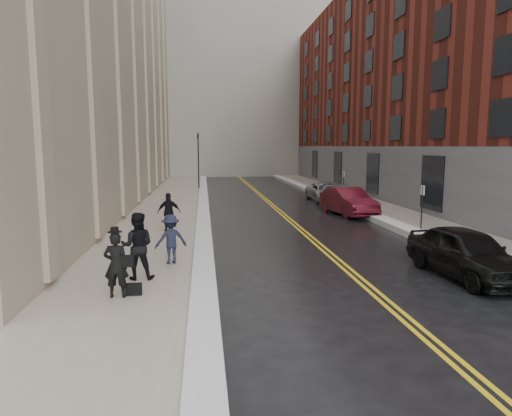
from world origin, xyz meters
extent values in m
plane|color=black|center=(0.00, 0.00, 0.00)|extent=(160.00, 160.00, 0.00)
cube|color=gray|center=(-4.50, 16.00, 0.07)|extent=(4.00, 64.00, 0.15)
cube|color=gray|center=(9.00, 16.00, 0.07)|extent=(3.00, 64.00, 0.15)
cube|color=gold|center=(2.38, 16.00, 0.00)|extent=(0.12, 64.00, 0.01)
cube|color=gold|center=(2.62, 16.00, 0.00)|extent=(0.12, 64.00, 0.01)
cube|color=silver|center=(-2.20, 16.00, 0.13)|extent=(0.70, 60.80, 0.26)
cube|color=silver|center=(7.15, 16.00, 0.15)|extent=(0.85, 60.80, 0.30)
cube|color=maroon|center=(17.50, 23.00, 9.00)|extent=(14.00, 50.00, 18.00)
cube|color=slate|center=(14.00, 66.00, 22.00)|extent=(22.00, 18.00, 44.00)
cylinder|color=black|center=(-2.60, 30.00, 2.60)|extent=(0.12, 0.12, 5.20)
imported|color=black|center=(-2.60, 30.00, 4.60)|extent=(0.18, 0.15, 0.90)
cylinder|color=black|center=(7.90, 8.00, 1.10)|extent=(0.06, 0.06, 2.20)
cube|color=white|center=(7.90, 8.00, 2.00)|extent=(0.02, 0.35, 0.45)
cylinder|color=black|center=(7.90, 20.00, 1.10)|extent=(0.06, 0.06, 2.20)
cube|color=white|center=(7.90, 20.00, 2.00)|extent=(0.02, 0.35, 0.45)
imported|color=black|center=(5.82, 0.88, 0.78)|extent=(2.19, 4.70, 1.56)
imported|color=#4C0D17|center=(6.26, 13.80, 0.80)|extent=(2.34, 5.05, 1.60)
imported|color=#A4A6AC|center=(6.80, 16.36, 0.71)|extent=(2.38, 5.03, 1.42)
imported|color=#9EA0A6|center=(6.80, 20.62, 0.69)|extent=(2.38, 5.00, 1.38)
imported|color=black|center=(-4.42, -0.25, 1.00)|extent=(0.64, 0.43, 1.71)
imported|color=black|center=(-4.11, 1.37, 1.14)|extent=(0.97, 0.77, 1.97)
imported|color=black|center=(-3.27, 3.07, 0.97)|extent=(1.19, 0.91, 1.64)
imported|color=black|center=(-3.75, 8.88, 1.03)|extent=(1.09, 0.57, 1.77)
camera|label=1|loc=(-2.16, -11.95, 4.02)|focal=32.00mm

